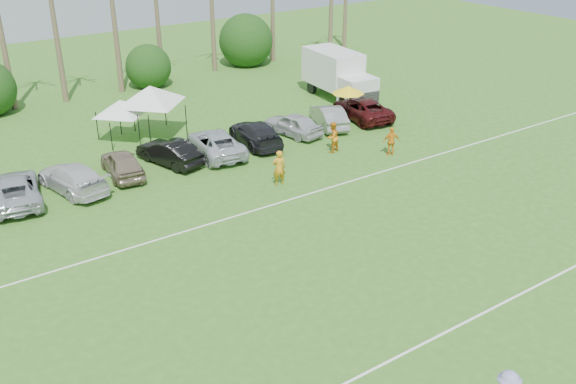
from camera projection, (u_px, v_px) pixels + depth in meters
field_lines at (304, 273)px, 26.27m from camera, size 80.00×12.10×0.01m
bush_tree_2 at (139, 60)px, 51.65m from camera, size 4.00×4.00×4.00m
bush_tree_3 at (245, 45)px, 56.79m from camera, size 4.00×4.00×4.00m
sideline_player_a at (279, 168)px, 33.79m from camera, size 0.81×0.65×1.94m
sideline_player_b at (332, 137)px, 38.06m from camera, size 1.05×0.90×1.86m
sideline_player_c at (391, 141)px, 37.64m from camera, size 1.09×0.80×1.72m
box_truck at (339, 74)px, 47.51m from camera, size 3.07×6.87×3.45m
canopy_tent_left at (120, 100)px, 39.05m from camera, size 3.81×3.81×3.08m
canopy_tent_right at (149, 86)px, 39.40m from camera, size 4.78×4.78×3.88m
market_umbrella at (348, 90)px, 42.55m from camera, size 2.22×2.22×2.47m
parked_car_2 at (14, 189)px, 31.94m from camera, size 3.20×5.48×1.43m
parked_car_3 at (72, 178)px, 33.22m from camera, size 2.95×5.24×1.43m
parked_car_4 at (122, 164)px, 34.96m from camera, size 2.16×4.37×1.43m
parked_car_5 at (169, 152)px, 36.47m from camera, size 2.63×4.60×1.43m
parked_car_6 at (216, 143)px, 37.74m from camera, size 3.09×5.45×1.43m
parked_car_7 at (256, 133)px, 39.30m from camera, size 2.66×5.17×1.43m
parked_car_8 at (293, 124)px, 40.82m from camera, size 2.48×4.45×1.43m
parked_car_9 at (329, 116)px, 42.23m from camera, size 2.95×4.61×1.43m
parked_car_10 at (362, 109)px, 43.65m from camera, size 3.11×5.45×1.43m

